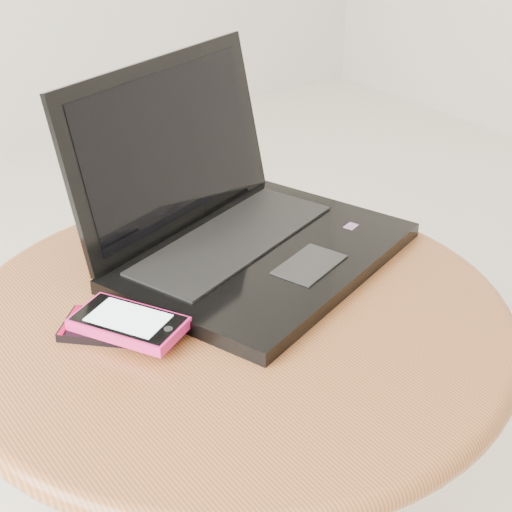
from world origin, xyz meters
TOP-DOWN VIEW (x-y plane):
  - table at (0.07, 0.03)m, footprint 0.66×0.66m
  - laptop at (0.14, 0.13)m, footprint 0.44×0.41m
  - phone_black at (-0.07, 0.06)m, footprint 0.13×0.12m
  - phone_pink at (-0.06, 0.05)m, footprint 0.12×0.14m

SIDE VIEW (x-z plane):
  - table at x=0.07m, z-range 0.15..0.67m
  - phone_black at x=-0.07m, z-range 0.52..0.53m
  - phone_pink at x=-0.06m, z-range 0.53..0.55m
  - laptop at x=0.14m, z-range 0.45..0.68m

